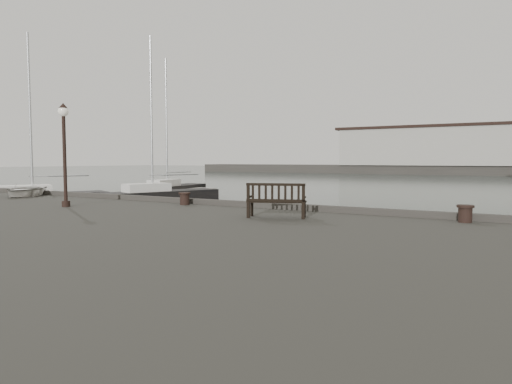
# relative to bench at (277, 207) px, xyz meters

# --- Properties ---
(ground) EXTENTS (400.00, 400.00, 0.00)m
(ground) POSITION_rel_bench_xyz_m (-0.24, 2.18, -1.85)
(ground) COLOR black
(ground) RESTS_ON ground
(pontoon) EXTENTS (2.00, 24.00, 0.50)m
(pontoon) POSITION_rel_bench_xyz_m (-20.24, 12.18, -1.60)
(pontoon) COLOR #9C9891
(pontoon) RESTS_ON ground
(breakwater) EXTENTS (140.00, 9.50, 12.20)m
(breakwater) POSITION_rel_bench_xyz_m (-4.79, 94.18, 2.45)
(breakwater) COLOR #383530
(breakwater) RESTS_ON ground
(bench) EXTENTS (1.68, 1.05, 0.91)m
(bench) POSITION_rel_bench_xyz_m (0.00, 0.00, 0.00)
(bench) COLOR black
(bench) RESTS_ON quay
(bollard_left) EXTENTS (0.54, 0.54, 0.43)m
(bollard_left) POSITION_rel_bench_xyz_m (-4.47, 1.54, -0.07)
(bollard_left) COLOR black
(bollard_left) RESTS_ON quay
(bollard_right) EXTENTS (0.50, 0.50, 0.44)m
(bollard_right) POSITION_rel_bench_xyz_m (4.53, 1.57, -0.07)
(bollard_right) COLOR black
(bollard_right) RESTS_ON quay
(lamp_post) EXTENTS (0.35, 0.35, 3.45)m
(lamp_post) POSITION_rel_bench_xyz_m (-7.47, -1.02, 1.92)
(lamp_post) COLOR black
(lamp_post) RESTS_ON quay
(dinghy) EXTENTS (3.10, 3.32, 0.56)m
(dinghy) POSITION_rel_bench_xyz_m (-12.82, 0.95, -0.01)
(dinghy) COLOR silver
(dinghy) RESTS_ON quay
(yacht_a) EXTENTS (5.90, 9.17, 12.38)m
(yacht_a) POSITION_rel_bench_xyz_m (-23.39, 8.79, -1.61)
(yacht_a) COLOR black
(yacht_a) RESTS_ON ground
(yacht_b) EXTENTS (3.40, 9.77, 12.71)m
(yacht_b) POSITION_rel_bench_xyz_m (-21.97, 20.79, -1.60)
(yacht_b) COLOR black
(yacht_b) RESTS_ON ground
(yacht_c) EXTENTS (5.34, 9.72, 12.81)m
(yacht_c) POSITION_rel_bench_xyz_m (-18.02, 14.92, -1.61)
(yacht_c) COLOR black
(yacht_c) RESTS_ON ground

